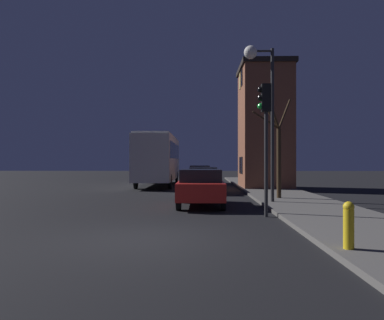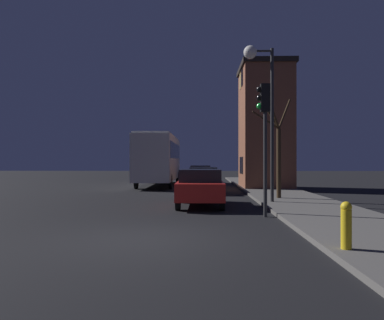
% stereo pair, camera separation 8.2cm
% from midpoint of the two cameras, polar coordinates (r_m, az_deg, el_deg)
% --- Properties ---
extents(ground_plane, '(120.00, 120.00, 0.00)m').
position_cam_midpoint_polar(ground_plane, '(8.97, -7.63, -11.77)').
color(ground_plane, black).
extents(sidewalk, '(3.37, 60.00, 0.13)m').
position_cam_midpoint_polar(sidewalk, '(9.76, 26.70, -10.41)').
color(sidewalk, '#514F4C').
rests_on(sidewalk, ground).
extents(brick_building, '(3.31, 4.50, 7.97)m').
position_cam_midpoint_polar(brick_building, '(25.15, 10.89, 5.16)').
color(brick_building, brown).
rests_on(brick_building, sidewalk).
extents(streetlamp, '(1.25, 0.56, 6.46)m').
position_cam_midpoint_polar(streetlamp, '(16.05, 10.14, 11.62)').
color(streetlamp, '#28282B').
rests_on(streetlamp, sidewalk).
extents(traffic_light, '(0.43, 0.24, 4.30)m').
position_cam_midpoint_polar(traffic_light, '(12.37, 10.89, 5.78)').
color(traffic_light, '#28282B').
rests_on(traffic_light, ground).
extents(bare_tree, '(1.95, 1.48, 4.59)m').
position_cam_midpoint_polar(bare_tree, '(17.47, 12.86, 1.37)').
color(bare_tree, '#382819').
rests_on(bare_tree, sidewalk).
extents(bus, '(2.42, 10.07, 3.63)m').
position_cam_midpoint_polar(bus, '(27.54, -5.19, 0.56)').
color(bus, beige).
rests_on(bus, ground).
extents(car_near_lane, '(1.79, 3.96, 1.48)m').
position_cam_midpoint_polar(car_near_lane, '(14.93, 1.17, -4.07)').
color(car_near_lane, '#B21E19').
rests_on(car_near_lane, ground).
extents(car_mid_lane, '(1.73, 4.44, 1.46)m').
position_cam_midpoint_polar(car_mid_lane, '(21.67, 1.59, -2.94)').
color(car_mid_lane, '#B7BABF').
rests_on(car_mid_lane, ground).
extents(car_far_lane, '(1.72, 4.14, 1.46)m').
position_cam_midpoint_polar(car_far_lane, '(29.77, 1.12, -2.16)').
color(car_far_lane, beige).
rests_on(car_far_lane, ground).
extents(fire_hydrant, '(0.21, 0.21, 0.91)m').
position_cam_midpoint_polar(fire_hydrant, '(7.80, 22.48, -8.99)').
color(fire_hydrant, gold).
rests_on(fire_hydrant, sidewalk).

